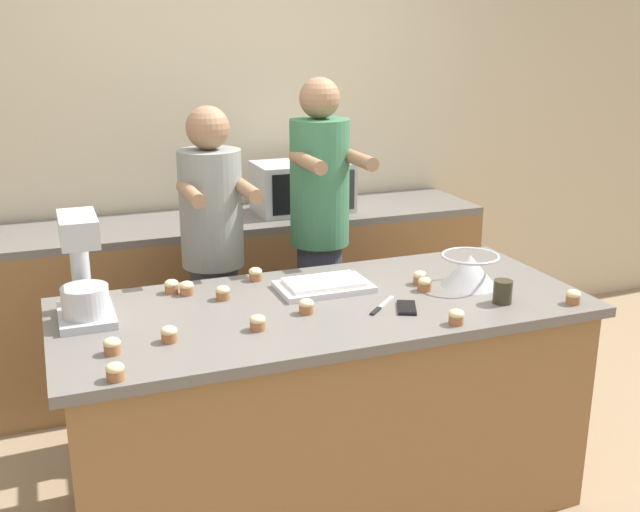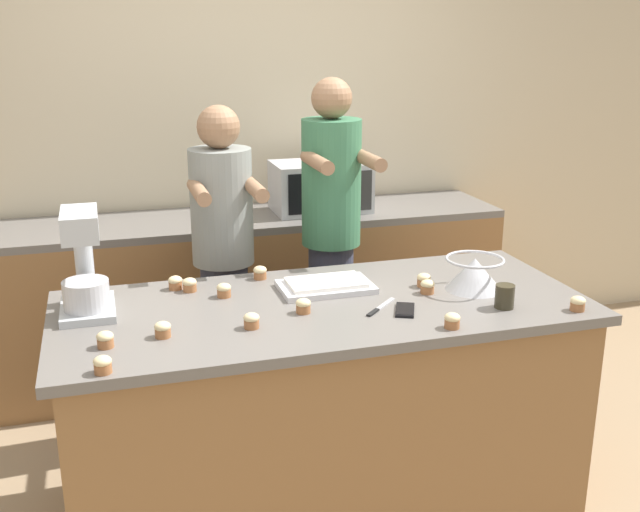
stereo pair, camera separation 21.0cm
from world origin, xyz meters
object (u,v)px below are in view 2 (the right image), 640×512
at_px(cupcake_5, 93,288).
at_px(cupcake_11, 251,320).
at_px(drinking_glass, 505,296).
at_px(cupcake_9, 452,320).
at_px(stand_mixer, 84,269).
at_px(mixing_bowl, 474,273).
at_px(microwave_oven, 320,187).
at_px(cupcake_3, 105,339).
at_px(cupcake_0, 303,306).
at_px(person_right, 331,242).
at_px(baking_tray, 326,286).
at_px(cupcake_4, 103,364).
at_px(cupcake_7, 224,290).
at_px(cupcake_12, 427,287).
at_px(cupcake_10, 424,280).
at_px(cupcake_13, 175,283).
at_px(person_left, 224,264).
at_px(cell_phone, 405,310).
at_px(cupcake_2, 163,329).
at_px(knife, 379,308).
at_px(cupcake_1, 578,303).
at_px(cupcake_8, 190,285).

distance_m(cupcake_5, cupcake_11, 0.76).
distance_m(drinking_glass, cupcake_9, 0.31).
distance_m(stand_mixer, mixing_bowl, 1.54).
height_order(microwave_oven, cupcake_5, microwave_oven).
distance_m(mixing_bowl, cupcake_3, 1.48).
height_order(drinking_glass, cupcake_0, drinking_glass).
height_order(person_right, baking_tray, person_right).
xyz_separation_m(microwave_oven, cupcake_4, (-1.23, -1.74, -0.15)).
relative_size(person_right, stand_mixer, 4.28).
xyz_separation_m(cupcake_7, cupcake_12, (0.80, -0.19, 0.00)).
distance_m(cupcake_4, cupcake_7, 0.75).
bearing_deg(person_right, cupcake_11, -122.72).
xyz_separation_m(cupcake_10, cupcake_13, (-1.00, 0.26, 0.00)).
bearing_deg(cupcake_0, cupcake_5, 150.10).
xyz_separation_m(microwave_oven, cupcake_12, (0.05, -1.36, -0.15)).
bearing_deg(cupcake_4, person_left, 63.42).
distance_m(cell_phone, cupcake_9, 0.23).
distance_m(cupcake_0, cupcake_2, 0.54).
bearing_deg(knife, cupcake_12, 23.69).
height_order(person_left, baking_tray, person_left).
distance_m(baking_tray, cupcake_7, 0.42).
xyz_separation_m(cupcake_3, cupcake_11, (0.51, 0.03, 0.00)).
height_order(cupcake_3, cupcake_13, same).
relative_size(cupcake_0, cupcake_1, 1.00).
height_order(mixing_bowl, microwave_oven, microwave_oven).
height_order(cupcake_0, cupcake_11, same).
bearing_deg(drinking_glass, person_left, 132.87).
distance_m(knife, cupcake_9, 0.31).
xyz_separation_m(stand_mixer, cell_phone, (1.16, -0.33, -0.17)).
relative_size(cupcake_2, cupcake_13, 1.00).
bearing_deg(person_left, cupcake_0, -78.68).
distance_m(knife, cupcake_11, 0.51).
bearing_deg(cupcake_5, baking_tray, -12.93).
relative_size(cupcake_4, cupcake_9, 1.00).
distance_m(cupcake_9, cupcake_11, 0.72).
relative_size(person_left, cupcake_5, 27.78).
bearing_deg(cupcake_8, stand_mixer, -161.53).
bearing_deg(cupcake_4, cupcake_1, 1.41).
bearing_deg(cupcake_11, cupcake_0, 22.62).
height_order(baking_tray, cupcake_10, cupcake_10).
xyz_separation_m(knife, cupcake_8, (-0.67, 0.41, 0.03)).
distance_m(stand_mixer, cupcake_0, 0.83).
height_order(person_left, cell_phone, person_left).
relative_size(cupcake_3, cupcake_8, 1.00).
distance_m(cupcake_11, cupcake_12, 0.78).
xyz_separation_m(stand_mixer, cupcake_1, (1.80, -0.51, -0.15)).
bearing_deg(baking_tray, cupcake_11, -139.93).
bearing_deg(person_left, cupcake_13, -123.00).
bearing_deg(cupcake_1, cupcake_3, 174.78).
height_order(mixing_bowl, cupcake_12, mixing_bowl).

